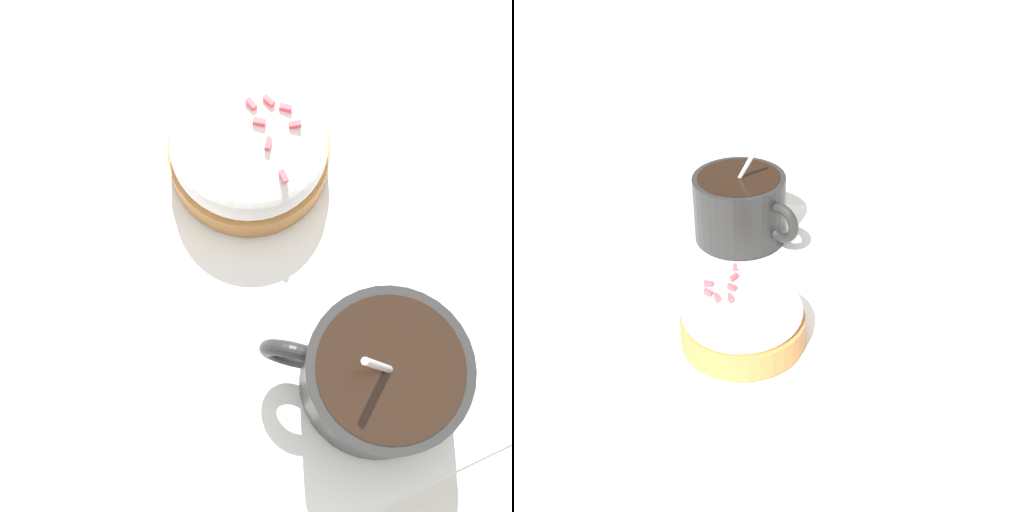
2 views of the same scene
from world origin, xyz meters
TOP-DOWN VIEW (x-y plane):
  - ground_plane at (0.00, 0.00)m, footprint 3.00×3.00m
  - paper_napkin at (0.00, 0.00)m, footprint 0.30×0.29m
  - coffee_cup at (0.07, 0.00)m, footprint 0.09×0.09m
  - frosted_pastry at (-0.08, 0.01)m, footprint 0.10×0.10m

SIDE VIEW (x-z plane):
  - ground_plane at x=0.00m, z-range 0.00..0.00m
  - paper_napkin at x=0.00m, z-range 0.00..0.00m
  - frosted_pastry at x=-0.08m, z-range 0.00..0.05m
  - coffee_cup at x=0.07m, z-range -0.01..0.08m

